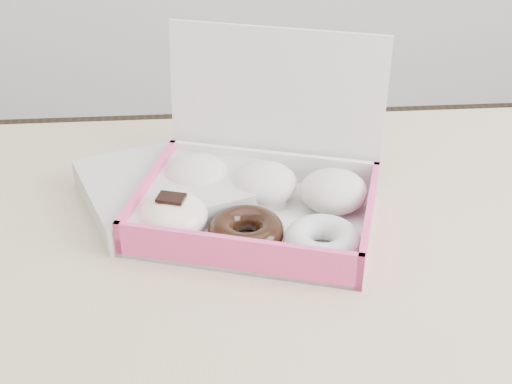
{
  "coord_description": "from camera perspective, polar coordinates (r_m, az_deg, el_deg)",
  "views": [
    {
      "loc": [
        -0.11,
        -0.78,
        1.32
      ],
      "look_at": [
        -0.04,
        0.03,
        0.82
      ],
      "focal_mm": 50.0,
      "sensor_mm": 36.0,
      "label": 1
    }
  ],
  "objects": [
    {
      "name": "newspapers",
      "position": [
        1.06,
        -6.39,
        0.49
      ],
      "size": [
        0.32,
        0.29,
        0.04
      ],
      "primitive_type": "cube",
      "rotation": [
        0.0,
        0.0,
        0.36
      ],
      "color": "beige",
      "rests_on": "table"
    },
    {
      "name": "donut_box",
      "position": [
        1.01,
        0.0,
        -0.11
      ],
      "size": [
        0.39,
        0.35,
        0.24
      ],
      "rotation": [
        0.0,
        0.0,
        -0.3
      ],
      "color": "white",
      "rests_on": "table"
    },
    {
      "name": "table",
      "position": [
        1.02,
        2.61,
        -7.7
      ],
      "size": [
        1.2,
        0.8,
        0.75
      ],
      "color": "tan",
      "rests_on": "ground"
    }
  ]
}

